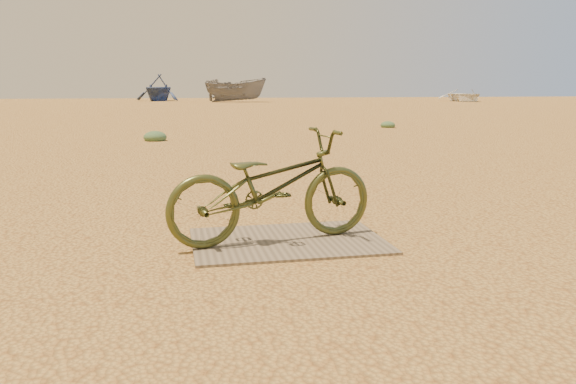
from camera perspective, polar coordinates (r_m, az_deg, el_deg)
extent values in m
plane|color=tan|center=(4.30, -5.16, -7.07)|extent=(120.00, 120.00, 0.00)
cube|color=#75654E|center=(4.81, 0.00, -4.98)|extent=(1.62, 1.12, 0.02)
imported|color=#414821|center=(4.67, -1.60, 0.59)|extent=(1.87, 0.92, 0.94)
imported|color=navy|center=(52.39, -13.04, 10.32)|extent=(5.45, 5.76, 2.39)
imported|color=slate|center=(47.71, -5.35, 10.28)|extent=(5.44, 3.13, 1.98)
imported|color=silver|center=(51.83, 17.47, 9.36)|extent=(4.50, 5.67, 1.06)
ellipsoid|color=#57774C|center=(14.12, -13.33, 5.10)|extent=(0.56, 0.56, 0.31)
ellipsoid|color=#57774C|center=(18.44, 10.10, 6.47)|extent=(0.47, 0.47, 0.26)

